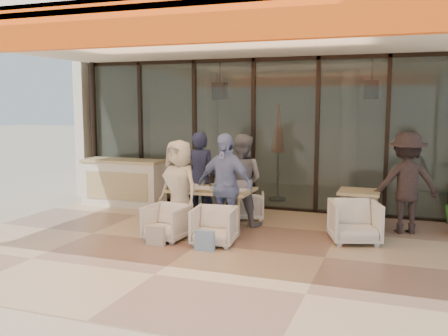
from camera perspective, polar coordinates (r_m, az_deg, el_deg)
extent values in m
plane|color=#C6B293|center=(8.08, -2.88, -8.87)|extent=(70.00, 70.00, 0.00)
cube|color=tan|center=(8.08, -2.88, -8.83)|extent=(8.00, 6.00, 0.01)
cube|color=silver|center=(7.82, -3.04, 15.01)|extent=(8.00, 6.00, 0.20)
cube|color=#E44C0C|center=(5.23, -16.17, 15.43)|extent=(8.00, 0.12, 0.45)
cube|color=orange|center=(5.82, -12.06, 15.91)|extent=(8.00, 1.50, 0.06)
cylinder|color=black|center=(12.19, -14.61, 4.06)|extent=(0.12, 0.12, 3.20)
cube|color=#9EADA3|center=(10.60, 3.37, 3.82)|extent=(8.00, 0.03, 3.20)
cube|color=black|center=(10.81, 3.31, -4.46)|extent=(8.00, 0.10, 0.08)
cube|color=black|center=(10.62, 3.44, 12.25)|extent=(8.00, 0.10, 0.08)
cube|color=black|center=(12.35, -14.75, 4.10)|extent=(0.08, 0.10, 3.20)
cube|color=black|center=(11.66, -9.48, 4.06)|extent=(0.08, 0.10, 3.20)
cube|color=black|center=(11.06, -3.36, 3.97)|extent=(0.08, 0.10, 3.20)
cube|color=black|center=(10.60, 3.37, 3.82)|extent=(0.08, 0.10, 3.20)
cube|color=black|center=(10.30, 10.60, 3.60)|extent=(0.08, 0.10, 3.20)
cube|color=black|center=(10.17, 18.14, 3.31)|extent=(0.08, 0.10, 3.20)
cube|color=silver|center=(13.98, 7.49, 5.05)|extent=(9.00, 0.25, 3.40)
cube|color=silver|center=(14.03, -12.04, 4.96)|extent=(0.25, 3.50, 3.40)
cube|color=silver|center=(12.32, 5.82, 12.68)|extent=(9.00, 3.50, 0.25)
cube|color=tan|center=(12.48, 5.62, -3.02)|extent=(8.00, 3.50, 0.02)
cylinder|color=silver|center=(12.64, -1.52, 3.96)|extent=(0.40, 0.40, 3.00)
cylinder|color=silver|center=(11.83, 14.02, 3.50)|extent=(0.40, 0.40, 3.00)
cylinder|color=black|center=(12.12, -0.46, 10.90)|extent=(0.03, 0.03, 0.70)
cube|color=black|center=(12.11, -0.46, 8.78)|extent=(0.30, 0.30, 0.40)
sphere|color=#FFBF72|center=(12.11, -0.46, 8.78)|extent=(0.18, 0.18, 0.18)
cylinder|color=black|center=(11.39, 16.59, 10.82)|extent=(0.03, 0.03, 0.70)
cube|color=black|center=(11.37, 16.50, 8.56)|extent=(0.30, 0.30, 0.40)
sphere|color=#FFBF72|center=(11.37, 16.50, 8.56)|extent=(0.18, 0.18, 0.18)
cylinder|color=black|center=(11.68, 6.13, -3.54)|extent=(0.40, 0.40, 0.05)
cylinder|color=black|center=(11.53, 6.20, 1.34)|extent=(0.04, 0.04, 2.10)
cone|color=#F75215|center=(11.48, 6.25, 4.56)|extent=(0.32, 0.32, 1.10)
cube|color=silver|center=(11.21, -11.37, -1.78)|extent=(1.80, 0.60, 1.00)
cube|color=tan|center=(11.14, -11.44, 0.81)|extent=(1.85, 0.65, 0.06)
cube|color=tan|center=(10.95, -12.21, -2.02)|extent=(1.50, 0.02, 0.60)
cube|color=tan|center=(8.96, -1.47, -2.51)|extent=(1.50, 0.90, 0.05)
cube|color=white|center=(8.95, -1.47, -2.35)|extent=(1.30, 0.35, 0.01)
cylinder|color=tan|center=(8.98, -5.91, -4.92)|extent=(0.06, 0.06, 0.70)
cylinder|color=tan|center=(8.53, 1.65, -5.56)|extent=(0.06, 0.06, 0.70)
cylinder|color=tan|center=(9.55, -4.23, -4.16)|extent=(0.06, 0.06, 0.70)
cylinder|color=tan|center=(9.12, 2.91, -4.70)|extent=(0.06, 0.06, 0.70)
cylinder|color=white|center=(8.98, -4.50, -1.96)|extent=(0.06, 0.06, 0.11)
cylinder|color=white|center=(9.22, -2.47, -1.70)|extent=(0.06, 0.06, 0.11)
cylinder|color=white|center=(8.83, -1.41, -2.09)|extent=(0.06, 0.06, 0.11)
cylinder|color=white|center=(9.00, 0.72, -1.91)|extent=(0.06, 0.06, 0.11)
cylinder|color=white|center=(8.59, 1.15, -2.37)|extent=(0.06, 0.06, 0.11)
cylinder|color=#945215|center=(9.28, -4.30, -1.49)|extent=(0.07, 0.07, 0.16)
cylinder|color=black|center=(9.23, -1.42, -1.52)|extent=(0.09, 0.09, 0.17)
cylinder|color=black|center=(9.22, -1.42, -0.94)|extent=(0.10, 0.10, 0.01)
cylinder|color=white|center=(8.85, -4.90, -2.42)|extent=(0.22, 0.22, 0.01)
cylinder|color=white|center=(8.52, 0.61, -2.79)|extent=(0.22, 0.22, 0.01)
cylinder|color=white|center=(9.41, -3.31, -1.82)|extent=(0.22, 0.22, 0.01)
cylinder|color=white|center=(9.10, 1.91, -2.13)|extent=(0.22, 0.22, 0.01)
imported|color=white|center=(10.05, -1.72, -3.80)|extent=(0.70, 0.66, 0.62)
imported|color=white|center=(9.78, 2.87, -4.19)|extent=(0.71, 0.68, 0.59)
imported|color=white|center=(8.35, -6.56, -6.02)|extent=(0.71, 0.67, 0.66)
imported|color=white|center=(8.02, -1.14, -6.46)|extent=(0.73, 0.69, 0.68)
imported|color=#1A1C39|center=(9.50, -2.84, -1.03)|extent=(0.73, 0.59, 1.74)
imported|color=slate|center=(9.21, 1.98, -1.40)|extent=(0.86, 0.68, 1.70)
imported|color=beige|center=(8.70, -5.14, -2.18)|extent=(0.93, 0.76, 1.64)
imported|color=#7789C7|center=(8.37, 0.08, -2.06)|extent=(1.10, 0.63, 1.77)
cube|color=silver|center=(8.05, -7.82, -7.74)|extent=(0.30, 0.10, 0.34)
cube|color=#99BFD8|center=(7.70, -2.22, -8.37)|extent=(0.30, 0.10, 0.34)
cube|color=tan|center=(9.06, 15.21, -2.66)|extent=(0.70, 0.70, 0.05)
cylinder|color=tan|center=(8.88, 13.17, -5.22)|extent=(0.05, 0.05, 0.70)
cylinder|color=tan|center=(8.84, 16.79, -5.41)|extent=(0.05, 0.05, 0.70)
cylinder|color=tan|center=(9.43, 13.58, -4.51)|extent=(0.05, 0.05, 0.70)
cylinder|color=tan|center=(9.39, 16.99, -4.68)|extent=(0.05, 0.05, 0.70)
imported|color=white|center=(8.39, 14.70, -5.75)|extent=(0.94, 0.91, 0.78)
imported|color=black|center=(9.17, 20.11, -1.63)|extent=(1.30, 0.98, 1.79)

